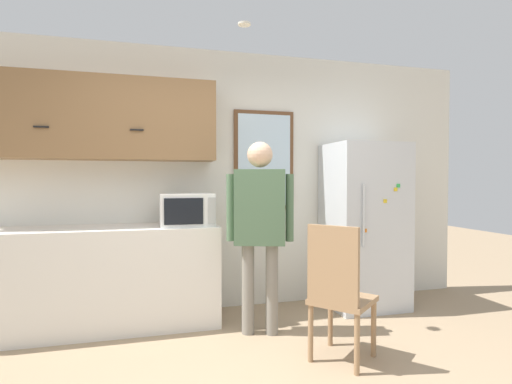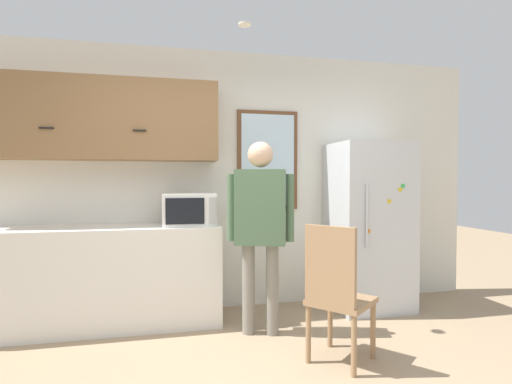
# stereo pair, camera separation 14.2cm
# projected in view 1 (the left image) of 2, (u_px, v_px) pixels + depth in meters

# --- Properties ---
(back_wall) EXTENTS (6.00, 0.06, 2.70)m
(back_wall) POSITION_uv_depth(u_px,v_px,m) (207.00, 180.00, 4.18)
(back_wall) COLOR silver
(back_wall) RESTS_ON ground_plane
(counter) EXTENTS (2.24, 0.62, 0.92)m
(counter) POSITION_uv_depth(u_px,v_px,m) (93.00, 279.00, 3.60)
(counter) COLOR silver
(counter) RESTS_ON ground_plane
(upper_cabinets) EXTENTS (2.24, 0.37, 0.76)m
(upper_cabinets) POSITION_uv_depth(u_px,v_px,m) (93.00, 119.00, 3.68)
(upper_cabinets) COLOR olive
(microwave) EXTENTS (0.49, 0.41, 0.30)m
(microwave) POSITION_uv_depth(u_px,v_px,m) (187.00, 210.00, 3.74)
(microwave) COLOR white
(microwave) RESTS_ON counter
(person) EXTENTS (0.56, 0.35, 1.68)m
(person) POSITION_uv_depth(u_px,v_px,m) (260.00, 217.00, 3.48)
(person) COLOR gray
(person) RESTS_ON ground_plane
(refrigerator) EXTENTS (0.77, 0.70, 1.74)m
(refrigerator) POSITION_uv_depth(u_px,v_px,m) (364.00, 225.00, 4.26)
(refrigerator) COLOR silver
(refrigerator) RESTS_ON ground_plane
(chair) EXTENTS (0.59, 0.59, 1.03)m
(chair) POSITION_uv_depth(u_px,v_px,m) (338.00, 289.00, 2.92)
(chair) COLOR #997551
(chair) RESTS_ON ground_plane
(window) EXTENTS (0.66, 0.05, 1.06)m
(window) POSITION_uv_depth(u_px,v_px,m) (264.00, 160.00, 4.29)
(window) COLOR brown
(ceiling_light) EXTENTS (0.11, 0.11, 0.01)m
(ceiling_light) POSITION_uv_depth(u_px,v_px,m) (244.00, 24.00, 3.40)
(ceiling_light) COLOR white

